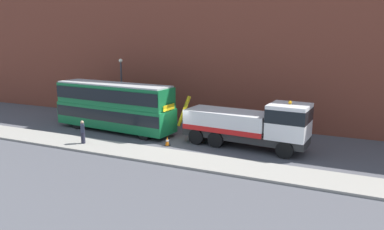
% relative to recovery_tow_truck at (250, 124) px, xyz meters
% --- Properties ---
extents(ground_plane, '(120.00, 120.00, 0.00)m').
position_rel_recovery_tow_truck_xyz_m(ground_plane, '(-5.64, -0.23, -1.76)').
color(ground_plane, '#4C4C51').
extents(near_kerb, '(60.00, 2.80, 0.15)m').
position_rel_recovery_tow_truck_xyz_m(near_kerb, '(-5.64, -4.43, -1.68)').
color(near_kerb, gray).
rests_on(near_kerb, ground_plane).
extents(building_facade, '(60.00, 1.50, 16.00)m').
position_rel_recovery_tow_truck_xyz_m(building_facade, '(-5.64, 6.40, 6.31)').
color(building_facade, brown).
rests_on(building_facade, ground_plane).
extents(recovery_tow_truck, '(10.23, 3.43, 3.67)m').
position_rel_recovery_tow_truck_xyz_m(recovery_tow_truck, '(0.00, 0.00, 0.00)').
color(recovery_tow_truck, '#2D2D2D').
rests_on(recovery_tow_truck, ground_plane).
extents(double_decker_bus, '(11.19, 3.52, 4.06)m').
position_rel_recovery_tow_truck_xyz_m(double_decker_bus, '(-11.79, 0.04, 0.47)').
color(double_decker_bus, '#146B38').
rests_on(double_decker_bus, ground_plane).
extents(pedestrian_onlooker, '(0.45, 0.48, 1.71)m').
position_rel_recovery_tow_truck_xyz_m(pedestrian_onlooker, '(-11.34, -4.44, -0.77)').
color(pedestrian_onlooker, '#232333').
rests_on(pedestrian_onlooker, near_kerb).
extents(traffic_cone_near_bus, '(0.36, 0.36, 0.72)m').
position_rel_recovery_tow_truck_xyz_m(traffic_cone_near_bus, '(-5.64, -2.03, -1.42)').
color(traffic_cone_near_bus, orange).
rests_on(traffic_cone_near_bus, ground_plane).
extents(street_lamp, '(0.36, 0.36, 5.83)m').
position_rel_recovery_tow_truck_xyz_m(street_lamp, '(-13.87, 4.21, 1.71)').
color(street_lamp, '#38383D').
rests_on(street_lamp, ground_plane).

